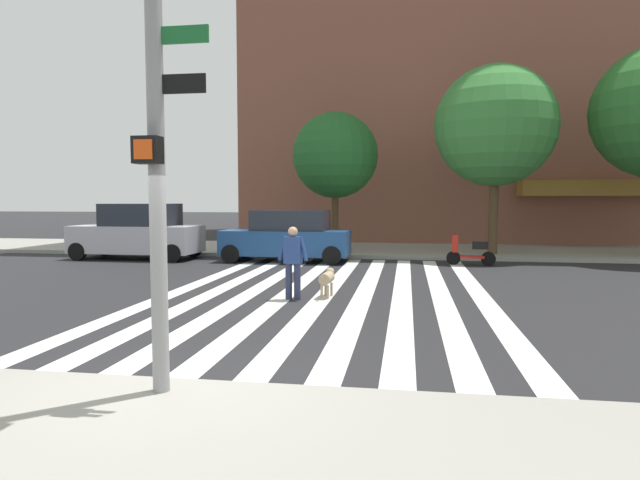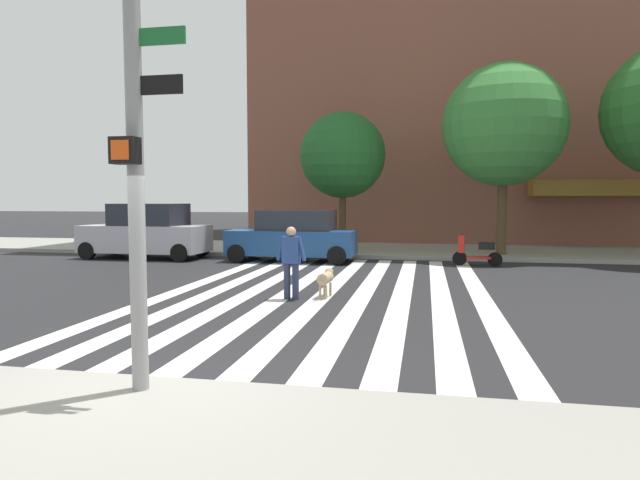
# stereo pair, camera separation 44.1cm
# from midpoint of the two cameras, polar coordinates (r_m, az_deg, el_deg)

# --- Properties ---
(ground_plane) EXTENTS (160.00, 160.00, 0.00)m
(ground_plane) POSITION_cam_midpoint_polar(r_m,az_deg,el_deg) (13.69, -3.12, -5.20)
(ground_plane) COLOR #232326
(sidewalk_far) EXTENTS (80.00, 6.00, 0.15)m
(sidewalk_far) POSITION_cam_midpoint_polar(r_m,az_deg,el_deg) (23.76, 2.10, -1.00)
(sidewalk_far) COLOR gray
(sidewalk_far) RESTS_ON ground_plane
(crosswalk_stripes) EXTENTS (7.65, 13.98, 0.01)m
(crosswalk_stripes) POSITION_cam_midpoint_polar(r_m,az_deg,el_deg) (13.56, -0.03, -5.27)
(crosswalk_stripes) COLOR silver
(crosswalk_stripes) RESTS_ON ground_plane
(traffic_light_pole) EXTENTS (0.74, 0.46, 5.80)m
(traffic_light_pole) POSITION_cam_midpoint_polar(r_m,az_deg,el_deg) (6.26, -19.01, 15.79)
(traffic_light_pole) COLOR gray
(traffic_light_pole) RESTS_ON sidewalk_near
(parked_car_near_curb) EXTENTS (4.76, 2.12, 2.09)m
(parked_car_near_curb) POSITION_cam_midpoint_polar(r_m,az_deg,el_deg) (21.87, -18.99, 0.74)
(parked_car_near_curb) COLOR #B7B4C1
(parked_car_near_curb) RESTS_ON ground_plane
(parked_car_behind_first) EXTENTS (4.59, 1.95, 1.86)m
(parked_car_behind_first) POSITION_cam_midpoint_polar(r_m,az_deg,el_deg) (19.83, -4.06, 0.38)
(parked_car_behind_first) COLOR navy
(parked_car_behind_first) RESTS_ON ground_plane
(parked_scooter) EXTENTS (1.63, 0.52, 1.11)m
(parked_scooter) POSITION_cam_midpoint_polar(r_m,az_deg,el_deg) (19.28, 14.81, -1.16)
(parked_scooter) COLOR black
(parked_scooter) RESTS_ON ground_plane
(street_tree_nearest) EXTENTS (3.52, 3.52, 5.67)m
(street_tree_nearest) POSITION_cam_midpoint_polar(r_m,az_deg,el_deg) (22.72, 1.03, 8.78)
(street_tree_nearest) COLOR #4C3823
(street_tree_nearest) RESTS_ON sidewalk_far
(street_tree_middle) EXTENTS (4.60, 4.60, 7.20)m
(street_tree_middle) POSITION_cam_midpoint_polar(r_m,az_deg,el_deg) (22.22, 17.25, 11.26)
(street_tree_middle) COLOR #4C3823
(street_tree_middle) RESTS_ON sidewalk_far
(pedestrian_dog_walker) EXTENTS (0.71, 0.27, 1.64)m
(pedestrian_dog_walker) POSITION_cam_midpoint_polar(r_m,az_deg,el_deg) (12.25, -3.87, -1.95)
(pedestrian_dog_walker) COLOR #282D4C
(pedestrian_dog_walker) RESTS_ON ground_plane
(dog_on_leash) EXTENTS (0.30, 0.96, 0.65)m
(dog_on_leash) POSITION_cam_midpoint_polar(r_m,az_deg,el_deg) (12.58, -0.25, -3.99)
(dog_on_leash) COLOR tan
(dog_on_leash) RESTS_ON ground_plane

